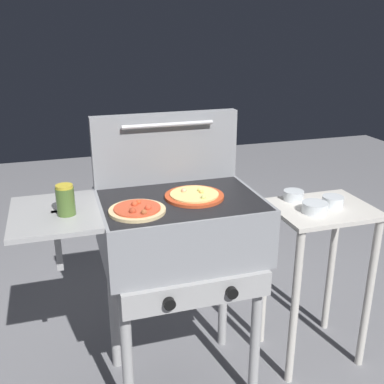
{
  "coord_description": "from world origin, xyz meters",
  "views": [
    {
      "loc": [
        -0.45,
        -1.63,
        1.55
      ],
      "look_at": [
        0.05,
        0.0,
        0.92
      ],
      "focal_mm": 42.84,
      "sensor_mm": 36.0,
      "label": 1
    }
  ],
  "objects_px": {
    "grill": "(177,232)",
    "topping_bowl_near": "(315,208)",
    "sauce_jar": "(65,200)",
    "topping_bowl_far": "(333,202)",
    "pizza_cheese": "(194,196)",
    "pizza_pepperoni": "(137,210)",
    "prep_table": "(318,253)",
    "topping_bowl_middle": "(293,196)"
  },
  "relations": [
    {
      "from": "grill",
      "to": "topping_bowl_near",
      "type": "height_order",
      "value": "grill"
    },
    {
      "from": "pizza_cheese",
      "to": "prep_table",
      "type": "bearing_deg",
      "value": 1.21
    },
    {
      "from": "pizza_cheese",
      "to": "topping_bowl_middle",
      "type": "bearing_deg",
      "value": 14.13
    },
    {
      "from": "topping_bowl_near",
      "to": "sauce_jar",
      "type": "bearing_deg",
      "value": 179.88
    },
    {
      "from": "prep_table",
      "to": "topping_bowl_far",
      "type": "distance_m",
      "value": 0.25
    },
    {
      "from": "grill",
      "to": "topping_bowl_middle",
      "type": "distance_m",
      "value": 0.61
    },
    {
      "from": "pizza_cheese",
      "to": "pizza_pepperoni",
      "type": "height_order",
      "value": "pizza_pepperoni"
    },
    {
      "from": "sauce_jar",
      "to": "topping_bowl_far",
      "type": "xyz_separation_m",
      "value": [
        1.14,
        0.04,
        -0.15
      ]
    },
    {
      "from": "grill",
      "to": "topping_bowl_far",
      "type": "relative_size",
      "value": 10.08
    },
    {
      "from": "pizza_cheese",
      "to": "pizza_pepperoni",
      "type": "distance_m",
      "value": 0.26
    },
    {
      "from": "pizza_cheese",
      "to": "topping_bowl_far",
      "type": "xyz_separation_m",
      "value": [
        0.65,
        0.01,
        -0.11
      ]
    },
    {
      "from": "sauce_jar",
      "to": "prep_table",
      "type": "height_order",
      "value": "sauce_jar"
    },
    {
      "from": "topping_bowl_near",
      "to": "topping_bowl_far",
      "type": "bearing_deg",
      "value": 19.33
    },
    {
      "from": "pizza_cheese",
      "to": "prep_table",
      "type": "relative_size",
      "value": 0.3
    },
    {
      "from": "sauce_jar",
      "to": "topping_bowl_middle",
      "type": "xyz_separation_m",
      "value": [
        1.01,
        0.16,
        -0.15
      ]
    },
    {
      "from": "topping_bowl_middle",
      "to": "sauce_jar",
      "type": "bearing_deg",
      "value": -171.16
    },
    {
      "from": "pizza_pepperoni",
      "to": "topping_bowl_far",
      "type": "distance_m",
      "value": 0.91
    },
    {
      "from": "pizza_cheese",
      "to": "topping_bowl_near",
      "type": "relative_size",
      "value": 2.13
    },
    {
      "from": "pizza_cheese",
      "to": "topping_bowl_near",
      "type": "height_order",
      "value": "pizza_cheese"
    },
    {
      "from": "grill",
      "to": "prep_table",
      "type": "distance_m",
      "value": 0.7
    },
    {
      "from": "sauce_jar",
      "to": "prep_table",
      "type": "distance_m",
      "value": 1.17
    },
    {
      "from": "pizza_cheese",
      "to": "prep_table",
      "type": "height_order",
      "value": "pizza_cheese"
    },
    {
      "from": "topping_bowl_near",
      "to": "pizza_pepperoni",
      "type": "bearing_deg",
      "value": -176.1
    },
    {
      "from": "grill",
      "to": "topping_bowl_near",
      "type": "relative_size",
      "value": 8.67
    },
    {
      "from": "pizza_pepperoni",
      "to": "sauce_jar",
      "type": "bearing_deg",
      "value": 167.44
    },
    {
      "from": "grill",
      "to": "prep_table",
      "type": "xyz_separation_m",
      "value": [
        0.67,
        0.0,
        -0.2
      ]
    },
    {
      "from": "pizza_cheese",
      "to": "sauce_jar",
      "type": "height_order",
      "value": "sauce_jar"
    },
    {
      "from": "prep_table",
      "to": "topping_bowl_near",
      "type": "xyz_separation_m",
      "value": [
        -0.07,
        -0.04,
        0.25
      ]
    },
    {
      "from": "prep_table",
      "to": "topping_bowl_middle",
      "type": "xyz_separation_m",
      "value": [
        -0.08,
        0.12,
        0.25
      ]
    },
    {
      "from": "grill",
      "to": "topping_bowl_far",
      "type": "distance_m",
      "value": 0.72
    },
    {
      "from": "sauce_jar",
      "to": "prep_table",
      "type": "xyz_separation_m",
      "value": [
        1.1,
        0.04,
        -0.4
      ]
    },
    {
      "from": "pizza_pepperoni",
      "to": "prep_table",
      "type": "relative_size",
      "value": 0.27
    },
    {
      "from": "sauce_jar",
      "to": "grill",
      "type": "bearing_deg",
      "value": 4.71
    },
    {
      "from": "grill",
      "to": "topping_bowl_far",
      "type": "bearing_deg",
      "value": 0.32
    },
    {
      "from": "pizza_pepperoni",
      "to": "topping_bowl_far",
      "type": "bearing_deg",
      "value": 6.0
    },
    {
      "from": "topping_bowl_far",
      "to": "topping_bowl_near",
      "type": "bearing_deg",
      "value": -160.67
    },
    {
      "from": "pizza_pepperoni",
      "to": "topping_bowl_near",
      "type": "height_order",
      "value": "pizza_pepperoni"
    },
    {
      "from": "pizza_cheese",
      "to": "topping_bowl_middle",
      "type": "distance_m",
      "value": 0.55
    },
    {
      "from": "topping_bowl_far",
      "to": "pizza_cheese",
      "type": "bearing_deg",
      "value": -178.92
    },
    {
      "from": "sauce_jar",
      "to": "topping_bowl_far",
      "type": "distance_m",
      "value": 1.16
    },
    {
      "from": "prep_table",
      "to": "sauce_jar",
      "type": "bearing_deg",
      "value": -177.95
    },
    {
      "from": "pizza_cheese",
      "to": "sauce_jar",
      "type": "distance_m",
      "value": 0.5
    }
  ]
}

